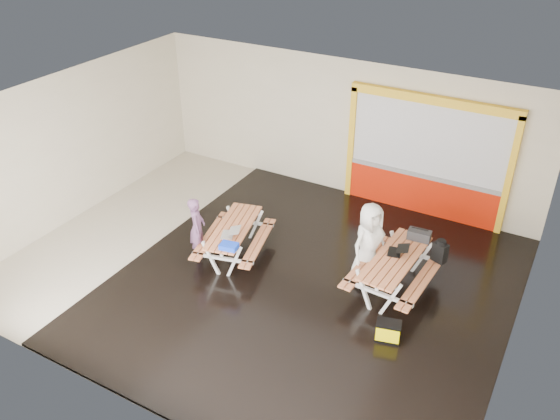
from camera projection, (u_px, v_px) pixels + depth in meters
The scene contains 14 objects.
room at pixel (257, 197), 11.25m from camera, with size 10.02×8.02×3.52m.
deck at pixel (312, 287), 11.60m from camera, with size 7.50×7.98×0.05m, color black.
kiosk at pixel (426, 160), 13.43m from camera, with size 3.88×0.16×3.00m.
picnic_table_left at pixel (234, 234), 12.25m from camera, with size 1.74×2.20×0.78m.
picnic_table_right at pixel (395, 265), 11.21m from camera, with size 1.53×2.16×0.83m.
person_left at pixel (197, 228), 12.07m from camera, with size 0.50×0.33×1.37m, color #6A4368.
person_right at pixel (369, 242), 11.47m from camera, with size 0.84×0.55×1.72m, color white.
laptop_left at pixel (230, 233), 11.84m from camera, with size 0.49×0.47×0.17m.
laptop_right at pixel (398, 251), 11.20m from camera, with size 0.46×0.42×0.17m.
blue_pouch at pixel (229, 246), 11.43m from camera, with size 0.35×0.25×0.10m, color blue.
toolbox at pixel (419, 235), 11.59m from camera, with size 0.47×0.26×0.26m.
backpack at pixel (440, 251), 11.42m from camera, with size 0.34×0.28×0.48m.
dark_case at pixel (361, 279), 11.66m from camera, with size 0.39×0.29×0.15m, color black.
fluke_bag at pixel (388, 331), 10.19m from camera, with size 0.49×0.38×0.38m.
Camera 1 is at (5.20, -8.34, 7.26)m, focal length 37.00 mm.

